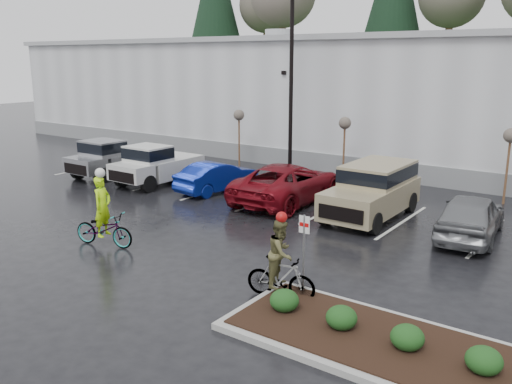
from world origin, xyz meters
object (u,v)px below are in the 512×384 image
Objects in this scene: sapling_east at (510,140)px; pickup_white at (162,163)px; fire_lane_sign at (304,245)px; cyclist_hivis at (104,222)px; lamppost at (291,64)px; pickup_silver at (117,157)px; car_blue at (217,177)px; cyclist_olive at (281,267)px; car_red at (288,183)px; suv_tan at (371,192)px; car_grey at (471,216)px; sapling_west at (239,118)px; sapling_mid at (345,127)px.

sapling_east is 15.66m from pickup_white.
cyclist_hivis is (-7.30, -0.39, -0.61)m from fire_lane_sign.
pickup_silver is at bearing -149.21° from lamppost.
car_blue is 1.82× the size of cyclist_olive.
sapling_east reaches higher than pickup_silver.
lamppost is 2.21× the size of car_blue.
car_red is at bearing -146.72° from sapling_east.
car_grey is at bearing -3.99° from suv_tan.
pickup_silver is 3.17m from pickup_white.
fire_lane_sign is at bearing -99.75° from sapling_east.
cyclist_hivis is 1.13× the size of cyclist_olive.
car_blue is (3.33, 0.21, -0.29)m from pickup_white.
sapling_east is 0.62× the size of pickup_white.
pickup_white is at bearing -95.89° from sapling_west.
sapling_east is 5.77m from car_grey.
sapling_west is 0.76× the size of car_blue.
cyclist_hivis reaches higher than pickup_white.
fire_lane_sign is at bearing -24.86° from pickup_silver.
fire_lane_sign is at bearing -100.81° from cyclist_hivis.
sapling_east is 18.68m from pickup_silver.
pickup_silver is 10.14m from car_red.
pickup_silver is 1.00× the size of pickup_white.
sapling_west is 0.63× the size of suv_tan.
sapling_mid is 0.63× the size of suv_tan.
cyclist_olive is (4.98, -8.20, 0.01)m from car_red.
pickup_silver is at bearing -5.02° from car_grey.
lamppost reaches higher than car_grey.
cyclist_olive reaches higher than suv_tan.
cyclist_hivis is at bearing 75.08° from car_red.
car_grey is (17.74, 0.18, -0.20)m from pickup_silver.
cyclist_olive is at bearing -26.66° from pickup_silver.
lamppost is at bearing 44.51° from pickup_white.
suv_tan reaches higher than car_red.
sapling_west is 1.23× the size of cyclist_hivis.
car_grey is at bearing -64.65° from cyclist_hivis.
sapling_east is at bearing 0.00° from sapling_west.
car_grey is at bearing 174.81° from car_red.
lamppost is at bearing 30.79° from pickup_silver.
pickup_silver is at bearing 155.14° from fire_lane_sign.
car_grey is (2.21, 7.37, -0.62)m from fire_lane_sign.
pickup_white is at bearing -178.29° from suv_tan.
car_red is 8.42m from cyclist_hivis.
sapling_mid is 0.62× the size of pickup_white.
sapling_mid is 13.48m from cyclist_hivis.
pickup_white reaches higher than car_grey.
cyclist_hivis is (8.23, -7.59, -0.19)m from pickup_silver.
car_red reaches higher than car_blue.
sapling_mid is at bearing 112.49° from fire_lane_sign.
lamppost is 6.69m from car_blue.
sapling_mid is 0.76× the size of car_blue.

